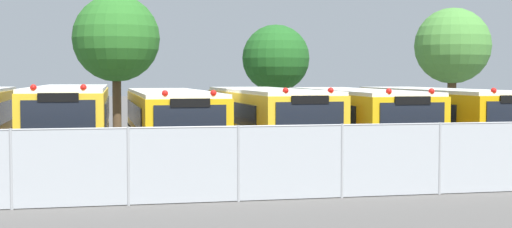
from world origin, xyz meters
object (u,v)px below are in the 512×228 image
object	(u,v)px
tree_1	(114,37)
tree_3	(454,46)
school_bus_3	(267,120)
school_bus_1	(71,121)
school_bus_4	(354,120)
traffic_cone	(341,180)
school_bus_2	(170,122)
school_bus_5	(437,118)
tree_2	(276,58)

from	to	relation	value
tree_1	tree_3	size ratio (longest dim) A/B	1.07
school_bus_3	tree_3	bearing A→B (deg)	-144.77
school_bus_1	school_bus_4	distance (m)	9.99
school_bus_1	school_bus_4	world-z (taller)	school_bus_1
school_bus_1	tree_3	distance (m)	20.60
traffic_cone	tree_1	bearing A→B (deg)	106.90
school_bus_2	traffic_cone	size ratio (longest dim) A/B	19.60
school_bus_4	tree_3	world-z (taller)	tree_3
school_bus_4	school_bus_5	xyz separation A→B (m)	(3.43, 0.40, 0.00)
school_bus_2	tree_3	bearing A→B (deg)	-151.17
tree_1	school_bus_5	bearing A→B (deg)	-40.46
tree_1	tree_2	bearing A→B (deg)	5.94
school_bus_2	traffic_cone	world-z (taller)	school_bus_2
school_bus_2	school_bus_3	distance (m)	3.45
school_bus_4	traffic_cone	xyz separation A→B (m)	(-2.97, -7.38, -1.08)
school_bus_3	school_bus_4	xyz separation A→B (m)	(3.18, -0.27, -0.01)
tree_1	tree_2	size ratio (longest dim) A/B	1.23
tree_1	tree_3	bearing A→B (deg)	-5.01
school_bus_4	traffic_cone	bearing A→B (deg)	69.09
school_bus_1	traffic_cone	bearing A→B (deg)	133.19
school_bus_2	school_bus_4	distance (m)	6.64
school_bus_2	school_bus_4	xyz separation A→B (m)	(6.63, -0.42, 0.01)
school_bus_2	tree_2	size ratio (longest dim) A/B	2.03
school_bus_4	traffic_cone	size ratio (longest dim) A/B	18.72
tree_2	tree_3	size ratio (longest dim) A/B	0.87
tree_1	traffic_cone	size ratio (longest dim) A/B	11.83
school_bus_1	traffic_cone	world-z (taller)	school_bus_1
tree_2	school_bus_2	bearing A→B (deg)	-120.44
school_bus_3	traffic_cone	world-z (taller)	school_bus_3
tree_3	traffic_cone	bearing A→B (deg)	-124.90
school_bus_5	tree_3	bearing A→B (deg)	-120.46
tree_3	school_bus_5	bearing A→B (deg)	-120.32
school_bus_3	tree_3	size ratio (longest dim) A/B	1.63
school_bus_5	school_bus_3	bearing A→B (deg)	0.93
school_bus_3	tree_1	world-z (taller)	tree_1
tree_2	school_bus_4	bearing A→B (deg)	-88.90
school_bus_5	tree_3	xyz separation A→B (m)	(5.03, 8.60, 3.07)
school_bus_5	tree_1	xyz separation A→B (m)	(-11.82, 10.08, 3.43)
school_bus_1	tree_2	world-z (taller)	tree_2
school_bus_2	school_bus_1	bearing A→B (deg)	0.71
tree_1	tree_3	world-z (taller)	tree_1
school_bus_1	tree_3	size ratio (longest dim) A/B	1.68
school_bus_4	traffic_cone	world-z (taller)	school_bus_4
school_bus_1	school_bus_5	bearing A→B (deg)	-178.83
tree_2	traffic_cone	bearing A→B (deg)	-98.36
school_bus_1	school_bus_4	bearing A→B (deg)	178.99
school_bus_2	tree_2	distance (m)	12.89
school_bus_4	tree_3	size ratio (longest dim) A/B	1.69
school_bus_1	school_bus_2	distance (m)	3.36
school_bus_5	tree_3	distance (m)	10.43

